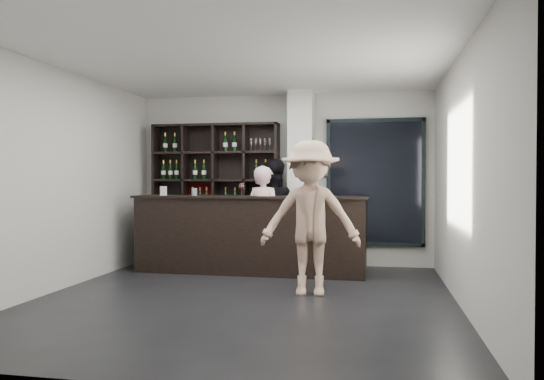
% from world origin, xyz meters
% --- Properties ---
extents(floor, '(5.00, 5.50, 0.01)m').
position_xyz_m(floor, '(0.00, 0.00, -0.01)').
color(floor, black).
rests_on(floor, ground).
extents(wine_shelf, '(2.20, 0.35, 2.40)m').
position_xyz_m(wine_shelf, '(-1.15, 2.57, 1.20)').
color(wine_shelf, black).
rests_on(wine_shelf, floor).
extents(structural_column, '(0.40, 0.40, 2.90)m').
position_xyz_m(structural_column, '(0.35, 2.47, 1.45)').
color(structural_column, silver).
rests_on(structural_column, floor).
extents(glass_panel, '(1.60, 0.08, 2.10)m').
position_xyz_m(glass_panel, '(1.55, 2.69, 1.40)').
color(glass_panel, black).
rests_on(glass_panel, floor).
extents(tasting_counter, '(3.62, 0.74, 1.19)m').
position_xyz_m(tasting_counter, '(-0.35, 1.75, 0.60)').
color(tasting_counter, black).
rests_on(tasting_counter, floor).
extents(taster_pink, '(0.71, 0.59, 1.66)m').
position_xyz_m(taster_pink, '(-0.15, 1.85, 0.83)').
color(taster_pink, beige).
rests_on(taster_pink, floor).
extents(taster_black, '(1.04, 0.93, 1.78)m').
position_xyz_m(taster_black, '(-0.10, 2.24, 0.89)').
color(taster_black, black).
rests_on(taster_black, floor).
extents(customer, '(1.29, 0.80, 1.93)m').
position_xyz_m(customer, '(0.75, 0.40, 0.97)').
color(customer, tan).
rests_on(customer, floor).
extents(wine_glass, '(0.11, 0.11, 0.22)m').
position_xyz_m(wine_glass, '(-0.47, 1.73, 1.31)').
color(wine_glass, white).
rests_on(wine_glass, tasting_counter).
extents(spit_cup, '(0.09, 0.09, 0.12)m').
position_xyz_m(spit_cup, '(-1.24, 1.73, 1.25)').
color(spit_cup, silver).
rests_on(spit_cup, tasting_counter).
extents(napkin_stack, '(0.11, 0.11, 0.02)m').
position_xyz_m(napkin_stack, '(0.71, 1.81, 1.20)').
color(napkin_stack, white).
rests_on(napkin_stack, tasting_counter).
extents(card_stand, '(0.10, 0.06, 0.14)m').
position_xyz_m(card_stand, '(-1.73, 1.66, 1.27)').
color(card_stand, white).
rests_on(card_stand, tasting_counter).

